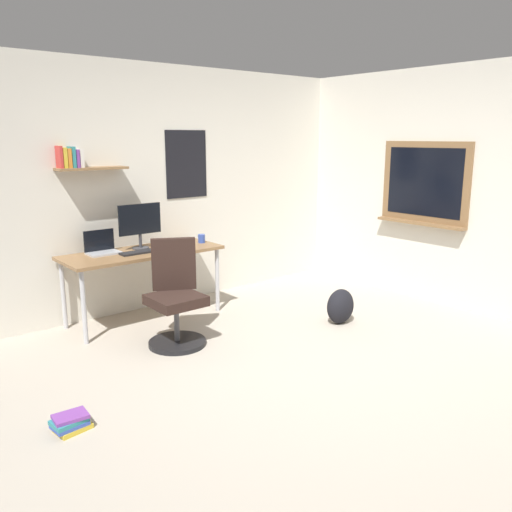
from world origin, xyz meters
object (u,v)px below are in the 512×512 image
(laptop, at_px, (102,248))
(office_chair, at_px, (176,300))
(computer_mouse, at_px, (164,248))
(backpack, at_px, (340,306))
(monitor_primary, at_px, (140,223))
(keyboard, at_px, (139,252))
(desk, at_px, (143,257))
(coffee_mug, at_px, (202,239))
(book_stack_on_floor, at_px, (71,423))

(laptop, bearing_deg, office_chair, -72.84)
(computer_mouse, xyz_separation_m, backpack, (1.27, -1.28, -0.56))
(monitor_primary, distance_m, computer_mouse, 0.35)
(monitor_primary, height_order, keyboard, monitor_primary)
(office_chair, bearing_deg, keyboard, 90.02)
(desk, xyz_separation_m, backpack, (1.47, -1.36, -0.48))
(coffee_mug, distance_m, backpack, 1.65)
(coffee_mug, distance_m, book_stack_on_floor, 2.72)
(desk, distance_m, monitor_primary, 0.36)
(book_stack_on_floor, bearing_deg, desk, 49.26)
(office_chair, xyz_separation_m, coffee_mug, (0.78, 0.73, 0.36))
(computer_mouse, relative_size, book_stack_on_floor, 0.42)
(monitor_primary, height_order, book_stack_on_floor, monitor_primary)
(desk, relative_size, keyboard, 4.31)
(office_chair, relative_size, keyboard, 2.57)
(computer_mouse, bearing_deg, book_stack_on_floor, -136.01)
(laptop, height_order, keyboard, laptop)
(laptop, distance_m, computer_mouse, 0.61)
(keyboard, distance_m, computer_mouse, 0.28)
(coffee_mug, bearing_deg, laptop, 170.42)
(desk, distance_m, coffee_mug, 0.71)
(desk, height_order, coffee_mug, coffee_mug)
(computer_mouse, xyz_separation_m, coffee_mug, (0.50, 0.05, 0.03))
(computer_mouse, xyz_separation_m, book_stack_on_floor, (-1.59, -1.54, -0.69))
(laptop, distance_m, book_stack_on_floor, 2.17)
(desk, height_order, book_stack_on_floor, desk)
(keyboard, bearing_deg, backpack, -39.68)
(desk, bearing_deg, office_chair, -96.01)
(desk, bearing_deg, monitor_primary, 68.55)
(keyboard, distance_m, coffee_mug, 0.78)
(laptop, bearing_deg, desk, -22.65)
(backpack, relative_size, book_stack_on_floor, 1.42)
(book_stack_on_floor, bearing_deg, laptop, 59.68)
(keyboard, relative_size, coffee_mug, 4.02)
(desk, bearing_deg, laptop, 157.35)
(book_stack_on_floor, bearing_deg, monitor_primary, 50.18)
(desk, relative_size, coffee_mug, 17.33)
(computer_mouse, relative_size, coffee_mug, 1.13)
(backpack, xyz_separation_m, book_stack_on_floor, (-2.86, -0.25, -0.12))
(monitor_primary, xyz_separation_m, backpack, (1.43, -1.46, -0.82))
(backpack, bearing_deg, coffee_mug, 120.03)
(computer_mouse, bearing_deg, desk, 158.56)
(laptop, bearing_deg, monitor_primary, -6.90)
(coffee_mug, bearing_deg, backpack, -59.97)
(desk, relative_size, backpack, 4.49)
(book_stack_on_floor, bearing_deg, computer_mouse, 43.99)
(desk, bearing_deg, keyboard, -135.40)
(keyboard, relative_size, computer_mouse, 3.56)
(desk, height_order, computer_mouse, computer_mouse)
(desk, xyz_separation_m, keyboard, (-0.08, -0.08, 0.08))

